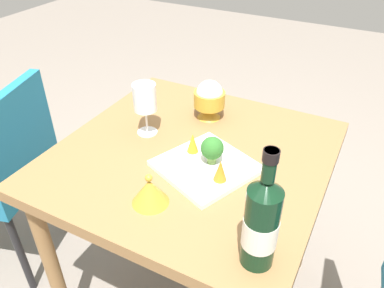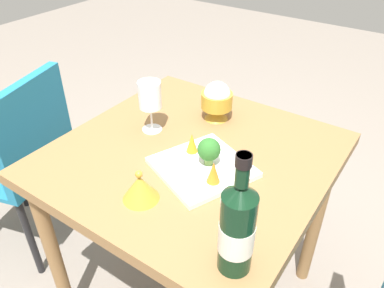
% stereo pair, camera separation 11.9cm
% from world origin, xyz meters
% --- Properties ---
extents(dining_table, '(0.82, 0.82, 0.74)m').
position_xyz_m(dining_table, '(0.00, 0.00, 0.64)').
color(dining_table, olive).
rests_on(dining_table, ground_plane).
extents(chair_by_wall, '(0.50, 0.50, 0.85)m').
position_xyz_m(chair_by_wall, '(-0.73, -0.15, 0.53)').
color(chair_by_wall, teal).
rests_on(chair_by_wall, ground_plane).
extents(wine_bottle, '(0.08, 0.08, 0.30)m').
position_xyz_m(wine_bottle, '(0.32, -0.30, 0.86)').
color(wine_bottle, black).
rests_on(wine_bottle, dining_table).
extents(wine_glass, '(0.08, 0.08, 0.18)m').
position_xyz_m(wine_glass, '(-0.19, 0.03, 0.87)').
color(wine_glass, white).
rests_on(wine_glass, dining_table).
extents(rice_bowl, '(0.11, 0.11, 0.14)m').
position_xyz_m(rice_bowl, '(-0.05, 0.22, 0.81)').
color(rice_bowl, gold).
rests_on(rice_bowl, dining_table).
extents(rice_bowl_lid, '(0.10, 0.10, 0.09)m').
position_xyz_m(rice_bowl_lid, '(0.01, -0.25, 0.78)').
color(rice_bowl_lid, gold).
rests_on(rice_bowl_lid, dining_table).
extents(serving_plate, '(0.33, 0.33, 0.02)m').
position_xyz_m(serving_plate, '(0.08, -0.06, 0.75)').
color(serving_plate, white).
rests_on(serving_plate, dining_table).
extents(broccoli_floret, '(0.07, 0.07, 0.09)m').
position_xyz_m(broccoli_floret, '(0.09, -0.04, 0.80)').
color(broccoli_floret, '#729E4C').
rests_on(broccoli_floret, serving_plate).
extents(carrot_garnish_left, '(0.04, 0.04, 0.06)m').
position_xyz_m(carrot_garnish_left, '(0.01, -0.02, 0.79)').
color(carrot_garnish_left, orange).
rests_on(carrot_garnish_left, serving_plate).
extents(carrot_garnish_right, '(0.04, 0.04, 0.07)m').
position_xyz_m(carrot_garnish_right, '(0.14, -0.10, 0.79)').
color(carrot_garnish_right, orange).
rests_on(carrot_garnish_right, serving_plate).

